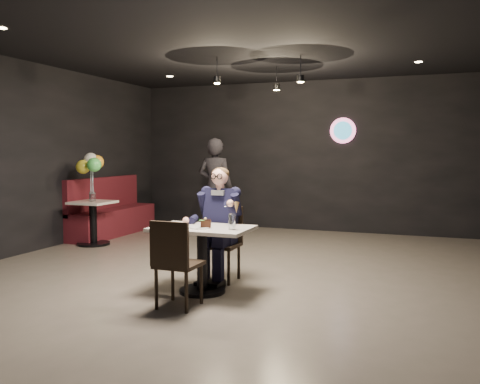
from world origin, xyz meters
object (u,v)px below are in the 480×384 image
at_px(booth_bench, 112,206).
at_px(main_table, 202,260).
at_px(seated_man, 221,223).
at_px(balloon_vase, 93,197).
at_px(passerby, 215,187).
at_px(sundae_glass, 232,222).
at_px(chair_far, 221,244).
at_px(chair_near, 179,263).
at_px(side_table, 93,222).

bearing_deg(booth_bench, main_table, -42.62).
height_order(seated_man, booth_bench, seated_man).
bearing_deg(balloon_vase, passerby, 46.56).
xyz_separation_m(main_table, sundae_glass, (0.39, -0.06, 0.46)).
relative_size(chair_far, sundae_glass, 5.40).
bearing_deg(main_table, passerby, 111.08).
relative_size(chair_far, booth_bench, 0.42).
xyz_separation_m(chair_near, seated_man, (0.00, 1.11, 0.26)).
relative_size(main_table, seated_man, 0.76).
distance_m(side_table, balloon_vase, 0.43).
xyz_separation_m(booth_bench, side_table, (0.30, -1.00, -0.15)).
xyz_separation_m(sundae_glass, side_table, (-3.37, 2.08, -0.44)).
bearing_deg(main_table, seated_man, 90.00).
distance_m(chair_near, side_table, 3.94).
distance_m(sundae_glass, passerby, 4.14).
xyz_separation_m(seated_man, balloon_vase, (-2.98, 1.47, 0.11)).
height_order(main_table, passerby, passerby).
bearing_deg(seated_man, passerby, 114.39).
xyz_separation_m(chair_near, booth_bench, (-3.28, 3.58, 0.09)).
bearing_deg(chair_near, balloon_vase, 139.84).
distance_m(seated_man, sundae_glass, 0.73).
xyz_separation_m(chair_far, side_table, (-2.98, 1.47, -0.06)).
height_order(main_table, seated_man, seated_man).
relative_size(chair_far, seated_man, 0.64).
bearing_deg(chair_far, seated_man, -45.00).
height_order(seated_man, side_table, seated_man).
height_order(booth_bench, side_table, booth_bench).
distance_m(chair_far, booth_bench, 4.10).
xyz_separation_m(side_table, passerby, (1.56, 1.65, 0.53)).
height_order(seated_man, passerby, passerby).
bearing_deg(passerby, chair_far, 113.35).
xyz_separation_m(side_table, balloon_vase, (0.00, 0.00, 0.43)).
distance_m(booth_bench, passerby, 2.01).
bearing_deg(side_table, balloon_vase, 0.00).
relative_size(chair_far, passerby, 0.50).
relative_size(seated_man, sundae_glass, 8.46).
relative_size(side_table, passerby, 0.43).
relative_size(seated_man, side_table, 1.82).
bearing_deg(booth_bench, side_table, -73.30).
distance_m(sundae_glass, balloon_vase, 3.96).
bearing_deg(seated_man, side_table, 153.78).
relative_size(main_table, balloon_vase, 6.88).
height_order(chair_far, balloon_vase, chair_far).
distance_m(main_table, chair_near, 0.57).
bearing_deg(passerby, chair_near, 107.43).
bearing_deg(balloon_vase, side_table, 0.00).
distance_m(seated_man, balloon_vase, 3.32).
relative_size(chair_near, passerby, 0.50).
distance_m(chair_near, seated_man, 1.14).
bearing_deg(side_table, chair_far, -26.22).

